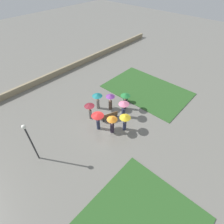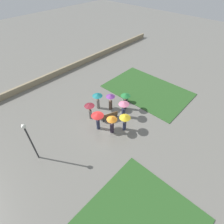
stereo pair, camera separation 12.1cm
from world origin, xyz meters
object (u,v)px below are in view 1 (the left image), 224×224
at_px(crowd_person_orange, 112,122).
at_px(crowd_person_maroon, 90,108).
at_px(crowd_person_purple, 110,99).
at_px(crowd_person_teal, 97,98).
at_px(park_bench, 110,116).
at_px(crowd_person_pink, 124,107).
at_px(crowd_person_red, 98,117).
at_px(crowd_person_green, 125,99).
at_px(trash_bin, 125,99).
at_px(crowd_person_yellow, 125,119).
at_px(lamp_post, 29,138).

height_order(crowd_person_orange, crowd_person_maroon, crowd_person_orange).
height_order(crowd_person_purple, crowd_person_teal, crowd_person_teal).
relative_size(park_bench, crowd_person_maroon, 0.93).
bearing_deg(crowd_person_pink, crowd_person_purple, 108.35).
height_order(park_bench, crowd_person_maroon, crowd_person_maroon).
relative_size(crowd_person_purple, crowd_person_red, 0.96).
distance_m(crowd_person_maroon, crowd_person_pink, 3.34).
bearing_deg(crowd_person_green, trash_bin, 177.59).
xyz_separation_m(park_bench, trash_bin, (-3.25, -0.59, -0.04)).
bearing_deg(crowd_person_yellow, crowd_person_green, -41.74).
height_order(crowd_person_maroon, crowd_person_red, crowd_person_red).
xyz_separation_m(crowd_person_orange, crowd_person_green, (-3.41, -1.24, 0.07)).
bearing_deg(crowd_person_maroon, trash_bin, 139.90).
distance_m(lamp_post, crowd_person_maroon, 6.20).
distance_m(crowd_person_green, crowd_person_pink, 1.29).
bearing_deg(crowd_person_pink, crowd_person_yellow, -117.95).
relative_size(crowd_person_yellow, crowd_person_maroon, 0.97).
bearing_deg(crowd_person_red, crowd_person_pink, 167.10).
bearing_deg(trash_bin, crowd_person_green, 35.82).
height_order(trash_bin, crowd_person_purple, crowd_person_purple).
bearing_deg(crowd_person_orange, crowd_person_red, 29.47).
bearing_deg(crowd_person_pink, crowd_person_green, 51.06).
height_order(crowd_person_orange, crowd_person_yellow, crowd_person_orange).
xyz_separation_m(crowd_person_yellow, crowd_person_maroon, (1.12, -3.52, 0.01)).
relative_size(crowd_person_red, crowd_person_pink, 1.05).
xyz_separation_m(lamp_post, crowd_person_maroon, (-6.07, -0.34, -1.22)).
height_order(trash_bin, crowd_person_maroon, crowd_person_maroon).
bearing_deg(trash_bin, crowd_person_maroon, -12.50).
distance_m(crowd_person_teal, crowd_person_red, 2.99).
relative_size(park_bench, crowd_person_green, 0.88).
bearing_deg(trash_bin, lamp_post, -3.47).
height_order(lamp_post, crowd_person_red, lamp_post).
relative_size(crowd_person_yellow, crowd_person_teal, 0.93).
height_order(park_bench, crowd_person_pink, crowd_person_pink).
height_order(crowd_person_yellow, crowd_person_teal, crowd_person_teal).
distance_m(park_bench, trash_bin, 3.30).
height_order(park_bench, crowd_person_green, crowd_person_green).
distance_m(trash_bin, crowd_person_maroon, 4.60).
bearing_deg(crowd_person_teal, crowd_person_yellow, -163.41).
relative_size(crowd_person_maroon, crowd_person_green, 0.95).
bearing_deg(crowd_person_green, lamp_post, -45.88).
xyz_separation_m(park_bench, crowd_person_red, (1.62, 0.05, 1.01)).
relative_size(park_bench, crowd_person_purple, 0.91).
bearing_deg(crowd_person_green, crowd_person_teal, -86.99).
height_order(park_bench, crowd_person_yellow, crowd_person_yellow).
relative_size(trash_bin, crowd_person_red, 0.43).
height_order(park_bench, lamp_post, lamp_post).
distance_m(trash_bin, crowd_person_purple, 2.19).
relative_size(crowd_person_purple, crowd_person_orange, 1.00).
distance_m(park_bench, crowd_person_green, 2.51).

